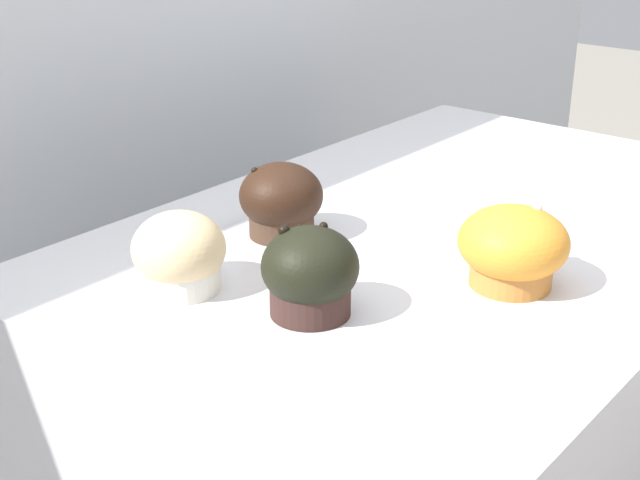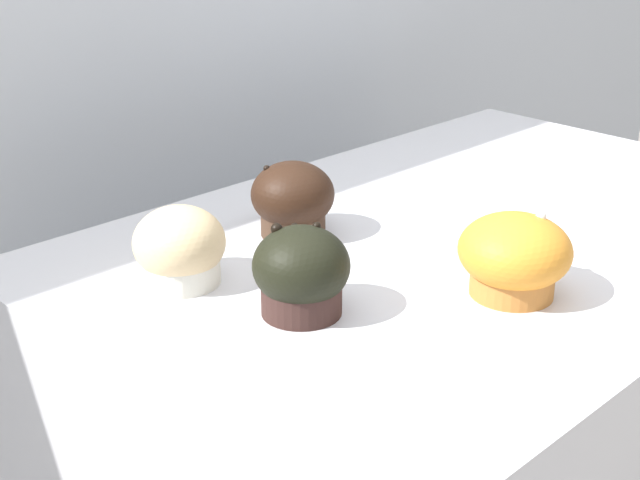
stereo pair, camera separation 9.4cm
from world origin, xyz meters
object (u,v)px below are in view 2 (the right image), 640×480
(muffin_back_right, at_px, (180,249))
(muffin_front_left, at_px, (293,200))
(muffin_back_left, at_px, (301,273))
(muffin_front_center, at_px, (514,256))

(muffin_back_right, height_order, muffin_front_left, muffin_front_left)
(muffin_back_left, relative_size, muffin_back_right, 0.99)
(muffin_back_left, height_order, muffin_front_left, muffin_back_left)
(muffin_front_center, xyz_separation_m, muffin_back_left, (-0.18, 0.12, 0.00))
(muffin_back_left, bearing_deg, muffin_front_left, 49.66)
(muffin_front_center, distance_m, muffin_back_left, 0.22)
(muffin_back_left, distance_m, muffin_back_right, 0.15)
(muffin_front_center, height_order, muffin_back_right, muffin_front_center)
(muffin_front_center, distance_m, muffin_back_right, 0.35)
(muffin_back_left, relative_size, muffin_front_left, 0.96)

